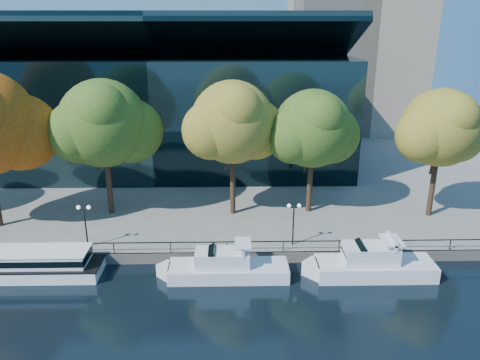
{
  "coord_description": "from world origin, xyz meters",
  "views": [
    {
      "loc": [
        5.39,
        -33.94,
        20.73
      ],
      "look_at": [
        6.26,
        8.0,
        6.09
      ],
      "focal_mm": 35.0,
      "sensor_mm": 36.0,
      "label": 1
    }
  ],
  "objects_px": {
    "tour_boat": "(15,263)",
    "tree_4": "(314,130)",
    "cruiser_far": "(370,264)",
    "tree_5": "(442,130)",
    "lamp_1": "(85,216)",
    "tree_3": "(234,124)",
    "lamp_2": "(294,215)",
    "tree_2": "(105,125)",
    "cruiser_near": "(223,267)"
  },
  "relations": [
    {
      "from": "tour_boat",
      "to": "lamp_1",
      "type": "xyz_separation_m",
      "value": [
        5.15,
        3.28,
        2.77
      ]
    },
    {
      "from": "tree_2",
      "to": "tree_5",
      "type": "relative_size",
      "value": 1.06
    },
    {
      "from": "cruiser_near",
      "to": "tree_4",
      "type": "relative_size",
      "value": 0.85
    },
    {
      "from": "cruiser_far",
      "to": "tree_2",
      "type": "distance_m",
      "value": 28.42
    },
    {
      "from": "cruiser_far",
      "to": "lamp_1",
      "type": "height_order",
      "value": "lamp_1"
    },
    {
      "from": "tree_4",
      "to": "cruiser_near",
      "type": "bearing_deg",
      "value": -128.03
    },
    {
      "from": "tour_boat",
      "to": "cruiser_far",
      "type": "relative_size",
      "value": 1.35
    },
    {
      "from": "tour_boat",
      "to": "lamp_2",
      "type": "relative_size",
      "value": 3.72
    },
    {
      "from": "tree_4",
      "to": "lamp_2",
      "type": "relative_size",
      "value": 3.23
    },
    {
      "from": "cruiser_far",
      "to": "tour_boat",
      "type": "bearing_deg",
      "value": 178.77
    },
    {
      "from": "lamp_1",
      "to": "tree_4",
      "type": "bearing_deg",
      "value": 19.99
    },
    {
      "from": "tree_5",
      "to": "cruiser_near",
      "type": "bearing_deg",
      "value": -154.45
    },
    {
      "from": "cruiser_near",
      "to": "tree_3",
      "type": "bearing_deg",
      "value": 84.69
    },
    {
      "from": "cruiser_near",
      "to": "lamp_2",
      "type": "xyz_separation_m",
      "value": [
        6.31,
        3.91,
        2.98
      ]
    },
    {
      "from": "tour_boat",
      "to": "lamp_2",
      "type": "bearing_deg",
      "value": 7.84
    },
    {
      "from": "tree_2",
      "to": "lamp_2",
      "type": "relative_size",
      "value": 3.51
    },
    {
      "from": "tree_2",
      "to": "tour_boat",
      "type": "bearing_deg",
      "value": -117.13
    },
    {
      "from": "tour_boat",
      "to": "tree_2",
      "type": "bearing_deg",
      "value": 62.87
    },
    {
      "from": "cruiser_far",
      "to": "tree_5",
      "type": "bearing_deg",
      "value": 47.88
    },
    {
      "from": "tree_4",
      "to": "lamp_2",
      "type": "distance_m",
      "value": 10.22
    },
    {
      "from": "tree_3",
      "to": "lamp_1",
      "type": "height_order",
      "value": "tree_3"
    },
    {
      "from": "tour_boat",
      "to": "tree_3",
      "type": "relative_size",
      "value": 1.07
    },
    {
      "from": "cruiser_far",
      "to": "tree_4",
      "type": "relative_size",
      "value": 0.85
    },
    {
      "from": "tree_4",
      "to": "lamp_1",
      "type": "bearing_deg",
      "value": -160.01
    },
    {
      "from": "cruiser_far",
      "to": "tree_4",
      "type": "xyz_separation_m",
      "value": [
        -3.11,
        11.76,
        8.71
      ]
    },
    {
      "from": "tree_4",
      "to": "tree_3",
      "type": "bearing_deg",
      "value": -177.08
    },
    {
      "from": "cruiser_far",
      "to": "tree_5",
      "type": "relative_size",
      "value": 0.84
    },
    {
      "from": "tree_5",
      "to": "lamp_2",
      "type": "xyz_separation_m",
      "value": [
        -15.38,
        -6.45,
        -6.23
      ]
    },
    {
      "from": "tour_boat",
      "to": "tree_4",
      "type": "height_order",
      "value": "tree_4"
    },
    {
      "from": "tour_boat",
      "to": "cruiser_far",
      "type": "distance_m",
      "value": 29.82
    },
    {
      "from": "tree_3",
      "to": "tree_5",
      "type": "relative_size",
      "value": 1.05
    },
    {
      "from": "tour_boat",
      "to": "lamp_2",
      "type": "height_order",
      "value": "lamp_2"
    },
    {
      "from": "tour_boat",
      "to": "cruiser_far",
      "type": "bearing_deg",
      "value": -1.23
    },
    {
      "from": "cruiser_near",
      "to": "tree_2",
      "type": "bearing_deg",
      "value": 135.54
    },
    {
      "from": "tree_5",
      "to": "lamp_1",
      "type": "xyz_separation_m",
      "value": [
        -34.05,
        -6.45,
        -6.23
      ]
    },
    {
      "from": "tour_boat",
      "to": "tree_5",
      "type": "relative_size",
      "value": 1.13
    },
    {
      "from": "tree_3",
      "to": "tree_5",
      "type": "height_order",
      "value": "tree_3"
    },
    {
      "from": "tour_boat",
      "to": "tree_2",
      "type": "relative_size",
      "value": 1.06
    },
    {
      "from": "tree_4",
      "to": "tour_boat",
      "type": "bearing_deg",
      "value": -157.39
    },
    {
      "from": "cruiser_near",
      "to": "tree_2",
      "type": "relative_size",
      "value": 0.79
    },
    {
      "from": "cruiser_near",
      "to": "lamp_1",
      "type": "relative_size",
      "value": 2.76
    },
    {
      "from": "tree_4",
      "to": "lamp_2",
      "type": "xyz_separation_m",
      "value": [
        -2.88,
        -7.84,
        -5.88
      ]
    },
    {
      "from": "cruiser_near",
      "to": "tree_2",
      "type": "xyz_separation_m",
      "value": [
        -11.87,
        11.65,
        9.51
      ]
    },
    {
      "from": "tree_3",
      "to": "lamp_2",
      "type": "xyz_separation_m",
      "value": [
        5.25,
        -7.42,
        -6.65
      ]
    },
    {
      "from": "tree_3",
      "to": "lamp_1",
      "type": "relative_size",
      "value": 3.47
    },
    {
      "from": "tree_2",
      "to": "cruiser_far",
      "type": "bearing_deg",
      "value": -25.74
    },
    {
      "from": "tour_boat",
      "to": "tree_4",
      "type": "xyz_separation_m",
      "value": [
        26.7,
        11.12,
        8.65
      ]
    },
    {
      "from": "tour_boat",
      "to": "lamp_1",
      "type": "relative_size",
      "value": 3.72
    },
    {
      "from": "tree_2",
      "to": "lamp_1",
      "type": "height_order",
      "value": "tree_2"
    },
    {
      "from": "cruiser_far",
      "to": "lamp_1",
      "type": "distance_m",
      "value": 25.13
    }
  ]
}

